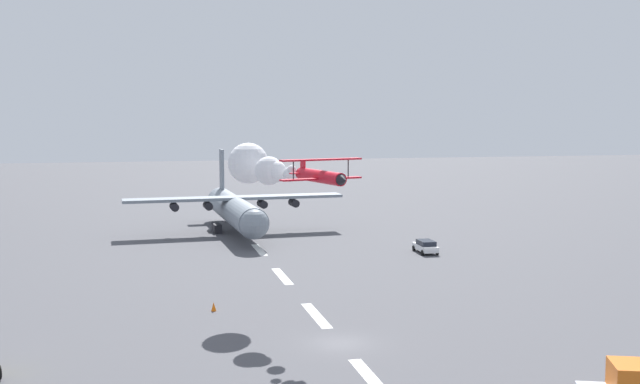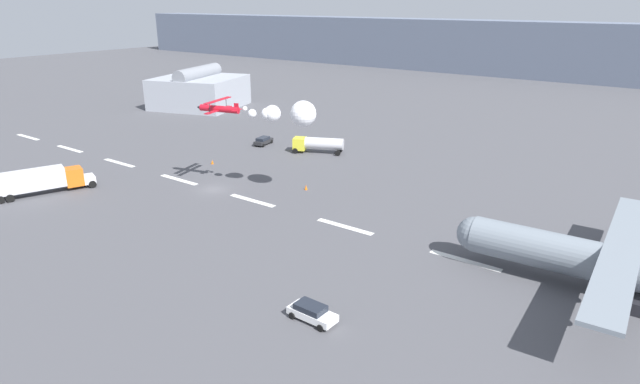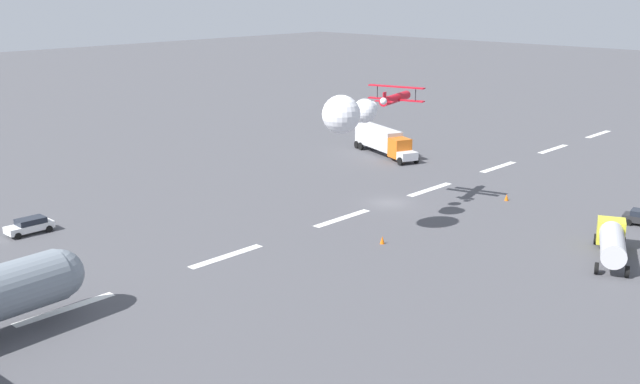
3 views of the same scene
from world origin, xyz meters
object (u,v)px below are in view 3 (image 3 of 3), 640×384
object	(u,v)px
followme_car_yellow	(30,225)
traffic_cone_near	(507,197)
stunt_biplane_red	(352,112)
traffic_cone_far	(382,240)
semi_truck_orange	(383,140)
fuel_tanker_truck	(612,241)

from	to	relation	value
followme_car_yellow	traffic_cone_near	bearing A→B (deg)	146.62
stunt_biplane_red	traffic_cone_far	world-z (taller)	stunt_biplane_red
stunt_biplane_red	semi_truck_orange	world-z (taller)	stunt_biplane_red
semi_truck_orange	traffic_cone_near	bearing A→B (deg)	70.68
fuel_tanker_truck	traffic_cone_near	distance (m)	19.34
stunt_biplane_red	semi_truck_orange	size ratio (longest dim) A/B	1.34
semi_truck_orange	followme_car_yellow	bearing A→B (deg)	-3.40
stunt_biplane_red	fuel_tanker_truck	world-z (taller)	stunt_biplane_red
followme_car_yellow	traffic_cone_far	world-z (taller)	followme_car_yellow
followme_car_yellow	stunt_biplane_red	bearing A→B (deg)	132.98
semi_truck_orange	traffic_cone_far	bearing A→B (deg)	38.79
fuel_tanker_truck	semi_truck_orange	bearing A→B (deg)	-114.86
semi_truck_orange	fuel_tanker_truck	world-z (taller)	semi_truck_orange
semi_truck_orange	followme_car_yellow	xyz separation A→B (m)	(51.04, -3.03, -1.30)
followme_car_yellow	traffic_cone_far	xyz separation A→B (m)	(-21.36, 26.89, -0.44)
stunt_biplane_red	traffic_cone_near	world-z (taller)	stunt_biplane_red
fuel_tanker_truck	followme_car_yellow	world-z (taller)	fuel_tanker_truck
stunt_biplane_red	traffic_cone_far	bearing A→B (deg)	89.41
traffic_cone_far	stunt_biplane_red	bearing A→B (deg)	-90.59
stunt_biplane_red	traffic_cone_near	xyz separation A→B (m)	(-20.93, 4.92, -11.65)
stunt_biplane_red	followme_car_yellow	size ratio (longest dim) A/B	3.96
stunt_biplane_red	traffic_cone_near	distance (m)	24.46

